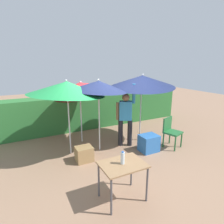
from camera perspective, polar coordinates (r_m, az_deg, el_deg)
ground_plane at (r=5.50m, az=1.45°, el=-11.87°), size 24.00×24.00×0.00m
hedge_row at (r=7.35m, az=-7.44°, el=0.27°), size 8.00×0.70×1.27m
umbrella_rainbow at (r=5.02m, az=-13.49°, el=7.01°), size 2.00×1.99×2.09m
umbrella_orange at (r=5.85m, az=9.10°, el=9.20°), size 1.99×1.99×2.20m
umbrella_yellow at (r=5.10m, az=-4.08°, el=7.87°), size 1.56×1.55×2.05m
umbrella_navy at (r=5.74m, az=-9.55°, el=7.30°), size 1.78×1.75×2.09m
person_vendor at (r=5.58m, az=4.08°, el=-1.20°), size 0.53×0.36×1.88m
chair_plastic at (r=5.89m, az=17.36°, el=-5.34°), size 0.55×0.55×0.89m
cooler_box at (r=5.54m, az=11.04°, el=-9.22°), size 0.51×0.42×0.48m
crate_cardboard at (r=5.01m, az=-8.41°, el=-12.44°), size 0.42×0.35×0.38m
folding_table at (r=3.53m, az=3.24°, el=-16.56°), size 0.80×0.60×0.73m
bottle_water at (r=3.43m, az=3.23°, el=-13.66°), size 0.07×0.07×0.24m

